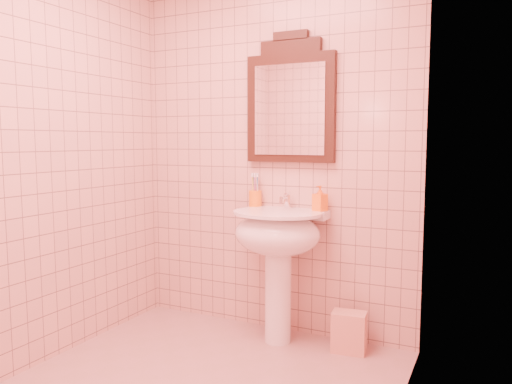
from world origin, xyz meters
The scene contains 7 objects.
back_wall centered at (0.00, 1.10, 1.25)m, with size 2.00×0.02×2.50m, color #CD9E8F.
pedestal_sink centered at (0.14, 0.87, 0.66)m, with size 0.58×0.58×0.86m.
faucet centered at (0.14, 1.01, 0.92)m, with size 0.04×0.16×0.11m.
mirror centered at (0.14, 1.07, 1.56)m, with size 0.61×0.06×0.85m.
toothbrush_cup centered at (-0.10, 1.03, 0.92)m, with size 0.09×0.09×0.20m.
soap_dispenser centered at (0.37, 1.01, 0.94)m, with size 0.07×0.08×0.16m, color orange.
towel centered at (0.60, 0.93, 0.13)m, with size 0.21×0.14×0.25m, color #E19784.
Camera 1 is at (1.38, -2.03, 1.31)m, focal length 35.00 mm.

